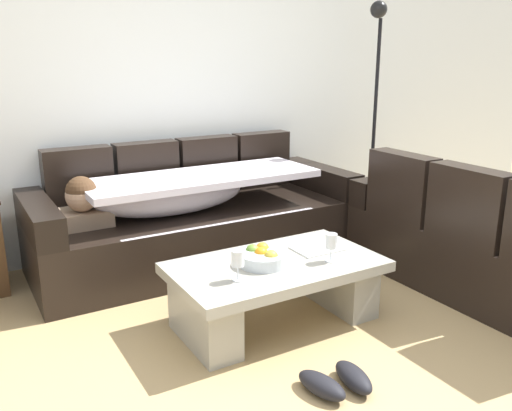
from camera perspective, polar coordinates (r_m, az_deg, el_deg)
name	(u,v)px	position (r m, az deg, el deg)	size (l,w,h in m)	color
ground_plane	(325,359)	(2.92, 7.29, -15.89)	(14.00, 14.00, 0.00)	tan
back_wall	(163,77)	(4.38, -9.89, 13.26)	(9.00, 0.10, 2.70)	silver
couch_along_wall	(193,219)	(4.07, -6.74, -1.44)	(2.42, 0.92, 0.88)	black
couch_near_window	(498,244)	(3.84, 24.32, -3.71)	(0.92, 2.00, 0.88)	black
coffee_table	(276,285)	(3.14, 2.10, -8.43)	(1.20, 0.68, 0.38)	#A4A193
fruit_bowl	(263,257)	(3.04, 0.74, -5.49)	(0.28, 0.28, 0.10)	silver
wine_glass_near_left	(238,260)	(2.80, -1.95, -5.77)	(0.07, 0.07, 0.17)	silver
wine_glass_near_right	(331,242)	(3.08, 7.98, -3.88)	(0.07, 0.07, 0.17)	silver
open_magazine	(317,249)	(3.29, 6.50, -4.57)	(0.28, 0.21, 0.01)	white
floor_lamp	(375,102)	(4.92, 12.47, 10.64)	(0.33, 0.31, 1.95)	black
pair_of_shoes	(338,381)	(2.68, 8.67, -17.95)	(0.34, 0.31, 0.09)	black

